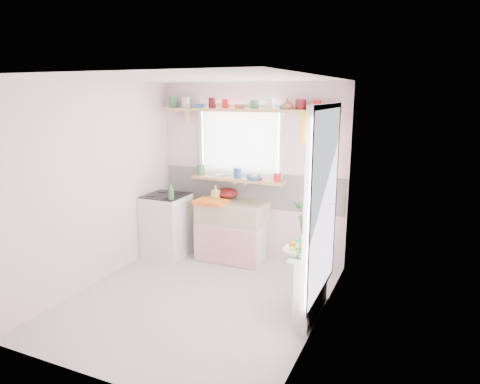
% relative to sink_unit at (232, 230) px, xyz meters
% --- Properties ---
extents(room, '(3.20, 3.20, 3.20)m').
position_rel_sink_unit_xyz_m(room, '(0.81, -0.43, 0.94)').
color(room, beige).
rests_on(room, ground).
extents(sink_unit, '(0.95, 0.65, 1.11)m').
position_rel_sink_unit_xyz_m(sink_unit, '(0.00, 0.00, 0.00)').
color(sink_unit, white).
rests_on(sink_unit, ground).
extents(cooker, '(0.58, 0.58, 0.93)m').
position_rel_sink_unit_xyz_m(cooker, '(-0.95, -0.24, 0.03)').
color(cooker, white).
rests_on(cooker, ground).
extents(radiator_ledge, '(0.22, 0.95, 0.78)m').
position_rel_sink_unit_xyz_m(radiator_ledge, '(1.45, -1.09, -0.03)').
color(radiator_ledge, white).
rests_on(radiator_ledge, ground).
extents(windowsill, '(1.40, 0.22, 0.04)m').
position_rel_sink_unit_xyz_m(windowsill, '(-0.00, 0.19, 0.71)').
color(windowsill, tan).
rests_on(windowsill, room).
extents(pine_shelf, '(2.52, 0.24, 0.04)m').
position_rel_sink_unit_xyz_m(pine_shelf, '(0.15, 0.18, 1.69)').
color(pine_shelf, tan).
rests_on(pine_shelf, room).
extents(shelf_crockery, '(2.47, 0.11, 0.12)m').
position_rel_sink_unit_xyz_m(shelf_crockery, '(0.11, 0.18, 1.76)').
color(shelf_crockery, '#3F7F4C').
rests_on(shelf_crockery, pine_shelf).
extents(sill_crockery, '(1.35, 0.11, 0.12)m').
position_rel_sink_unit_xyz_m(sill_crockery, '(-0.00, 0.19, 0.78)').
color(sill_crockery, '#3F7F4C').
rests_on(sill_crockery, windowsill).
extents(dish_tray, '(0.44, 0.33, 0.04)m').
position_rel_sink_unit_xyz_m(dish_tray, '(-0.24, -0.19, 0.44)').
color(dish_tray, orange).
rests_on(dish_tray, sink_unit).
extents(colander, '(0.38, 0.38, 0.15)m').
position_rel_sink_unit_xyz_m(colander, '(-0.17, 0.19, 0.49)').
color(colander, '#5F1110').
rests_on(colander, sink_unit).
extents(jade_plant, '(0.50, 0.45, 0.52)m').
position_rel_sink_unit_xyz_m(jade_plant, '(1.36, -0.74, 0.60)').
color(jade_plant, '#2F5E25').
rests_on(jade_plant, radiator_ledge).
extents(fruit_bowl, '(0.32, 0.32, 0.07)m').
position_rel_sink_unit_xyz_m(fruit_bowl, '(1.36, -1.40, 0.38)').
color(fruit_bowl, silver).
rests_on(fruit_bowl, radiator_ledge).
extents(herb_pot, '(0.12, 0.09, 0.23)m').
position_rel_sink_unit_xyz_m(herb_pot, '(1.41, -1.49, 0.46)').
color(herb_pot, '#2B6C30').
rests_on(herb_pot, radiator_ledge).
extents(soap_bottle_sink, '(0.11, 0.11, 0.21)m').
position_rel_sink_unit_xyz_m(soap_bottle_sink, '(-0.27, 0.02, 0.52)').
color(soap_bottle_sink, '#E9F36C').
rests_on(soap_bottle_sink, sink_unit).
extents(sill_cup, '(0.14, 0.14, 0.10)m').
position_rel_sink_unit_xyz_m(sill_cup, '(0.26, 0.13, 0.78)').
color(sill_cup, silver).
rests_on(sill_cup, windowsill).
extents(sill_bowl, '(0.26, 0.26, 0.06)m').
position_rel_sink_unit_xyz_m(sill_bowl, '(0.27, 0.13, 0.76)').
color(sill_bowl, '#3356A8').
rests_on(sill_bowl, windowsill).
extents(shelf_vase, '(0.17, 0.17, 0.14)m').
position_rel_sink_unit_xyz_m(shelf_vase, '(0.74, 0.12, 1.78)').
color(shelf_vase, '#974A2E').
rests_on(shelf_vase, pine_shelf).
extents(cooker_bottle, '(0.10, 0.11, 0.22)m').
position_rel_sink_unit_xyz_m(cooker_bottle, '(-0.73, -0.44, 0.59)').
color(cooker_bottle, '#39733D').
rests_on(cooker_bottle, cooker).
extents(fruit, '(0.20, 0.14, 0.10)m').
position_rel_sink_unit_xyz_m(fruit, '(1.37, -1.39, 0.44)').
color(fruit, orange).
rests_on(fruit, fruit_bowl).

